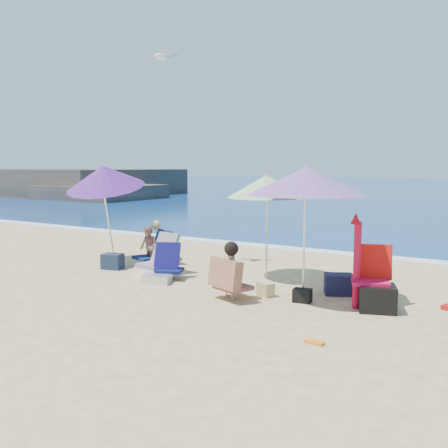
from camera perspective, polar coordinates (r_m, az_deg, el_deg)
The scene contains 18 objects.
ground at distance 8.03m, azimuth -1.98°, elevation -8.67°, with size 120.00×120.00×0.00m.
foam at distance 12.48m, azimuth 11.21°, elevation -3.16°, with size 120.00×0.50×0.04m.
headland at distance 41.06m, azimuth -18.49°, elevation 4.16°, with size 20.50×11.50×2.60m.
umbrella_turquoise at distance 7.84m, azimuth 9.48°, elevation 4.93°, with size 2.24×2.24×2.16m.
umbrella_striped at distance 9.25m, azimuth 5.00°, elevation 4.36°, with size 1.97×1.97×2.01m.
umbrella_blue at distance 11.06m, azimuth -13.64°, elevation 5.32°, with size 2.10×2.15×2.32m.
furled_umbrella at distance 7.60m, azimuth 15.05°, elevation -3.61°, with size 0.18×0.23×1.45m.
chair_navy at distance 9.29m, azimuth -7.16°, elevation -5.44°, with size 0.68×0.93×0.68m.
chair_rainbow at distance 9.83m, azimuth -7.74°, elevation -4.58°, with size 0.70×0.80×0.81m.
camp_chair_left at distance 7.72m, azimuth 17.11°, elevation -7.41°, with size 0.79×0.73×0.95m.
person_center at distance 7.91m, azimuth 0.57°, elevation -5.47°, with size 0.70×0.71×0.95m.
person_left at distance 10.62m, azimuth -8.51°, elevation -2.53°, with size 0.71×0.90×0.97m.
bag_navy_a at distance 10.55m, azimuth -12.74°, elevation -4.23°, with size 0.47×0.40×0.32m.
bag_tan at distance 8.21m, azimuth 4.80°, elevation -7.53°, with size 0.31×0.27×0.22m.
bag_navy_b at distance 8.50m, azimuth 13.08°, elevation -6.79°, with size 0.56×0.51×0.34m.
bag_black_b at distance 7.92m, azimuth 9.02°, elevation -8.15°, with size 0.30×0.22×0.21m.
orange_item at distance 6.21m, azimuth 10.36°, elevation -13.26°, with size 0.25×0.13×0.03m.
seagull at distance 10.85m, azimuth -7.32°, elevation 18.58°, with size 0.73×0.39×0.13m.
Camera 1 is at (4.33, -6.42, 2.12)m, focal length 39.63 mm.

